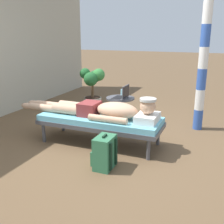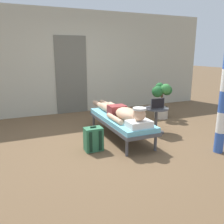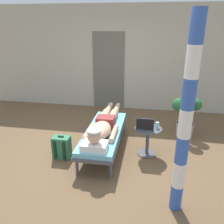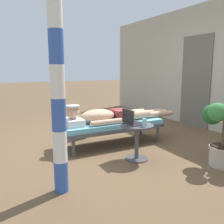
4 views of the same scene
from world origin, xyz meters
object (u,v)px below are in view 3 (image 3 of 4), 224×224
Objects in this scene: lounge_chair at (104,133)px; side_table at (148,137)px; person_reclining at (103,125)px; backpack at (62,147)px; porch_post at (185,123)px; drink_glass at (157,125)px; laptop at (145,126)px; potted_plant at (186,113)px.

lounge_chair is 0.80m from side_table.
lounge_chair is 0.83× the size of person_reclining.
porch_post is at bearing -25.40° from backpack.
porch_post reaches higher than drink_glass.
person_reclining is (0.00, -0.03, 0.17)m from lounge_chair.
porch_post is at bearing -46.42° from lounge_chair.
lounge_chair is at bearing 133.58° from porch_post.
backpack is at bearing -167.84° from laptop.
side_table is 1.18m from potted_plant.
potted_plant is (0.81, 0.94, -0.07)m from laptop.
porch_post is at bearing -72.16° from side_table.
laptop is at bearing 12.16° from backpack.
laptop is (0.74, -0.03, 0.06)m from person_reclining.
person_reclining is 0.74m from laptop.
backpack is (-0.68, -0.34, -0.32)m from person_reclining.
side_table is 1.23× the size of backpack.
drink_glass is (0.95, 0.04, 0.06)m from person_reclining.
drink_glass is at bearing -124.62° from potted_plant.
person_reclining reaches higher than backpack.
person_reclining reaches higher than drink_glass.
person_reclining is at bearing -149.59° from potted_plant.
laptop is 0.73× the size of backpack.
person_reclining is 0.95m from drink_glass.
porch_post is at bearing -45.63° from person_reclining.
drink_glass is 1.72m from backpack.
potted_plant is at bearing 49.80° from side_table.
drink_glass is at bearing 101.27° from porch_post.
backpack is at bearing 154.60° from porch_post.
laptop is 1.51m from backpack.
backpack is (-1.42, -0.31, -0.39)m from laptop.
porch_post is at bearing -68.92° from laptop.
porch_post reaches higher than side_table.
potted_plant is at bearing 30.41° from person_reclining.
backpack is 0.18× the size of porch_post.
porch_post is (1.20, -1.23, 0.68)m from person_reclining.
potted_plant reaches higher than lounge_chair.
side_table is (0.80, -0.01, 0.01)m from lounge_chair.
lounge_chair is 15.96× the size of drink_glass.
drink_glass is 0.05× the size of porch_post.
lounge_chair is 4.26× the size of backpack.
drink_glass is (0.95, 0.01, 0.23)m from lounge_chair.
porch_post is (0.25, -1.27, 0.62)m from drink_glass.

